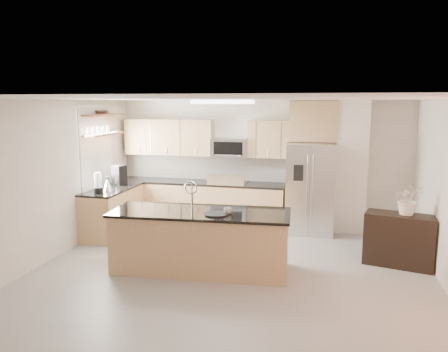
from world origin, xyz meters
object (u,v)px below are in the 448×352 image
(island, at_px, (201,240))
(range, at_px, (229,204))
(credenza, at_px, (399,240))
(cup, at_px, (228,211))
(coffee_maker, at_px, (119,176))
(bowl, at_px, (103,111))
(flower_vase, at_px, (409,192))
(blender, at_px, (98,184))
(platter, at_px, (216,214))
(microwave, at_px, (230,148))
(kettle, at_px, (107,185))
(refrigerator, at_px, (311,188))

(island, bearing_deg, range, 88.83)
(credenza, distance_m, cup, 2.79)
(coffee_maker, xyz_separation_m, bowl, (-0.16, -0.24, 1.28))
(bowl, relative_size, flower_vase, 0.53)
(range, distance_m, island, 2.45)
(cup, bearing_deg, flower_vase, 20.02)
(range, xyz_separation_m, cup, (0.56, -2.51, 0.50))
(credenza, bearing_deg, island, -149.62)
(blender, height_order, bowl, bowl)
(cup, height_order, bowl, bowl)
(platter, bearing_deg, credenza, 21.38)
(coffee_maker, bearing_deg, credenza, -9.14)
(coffee_maker, bearing_deg, microwave, 21.57)
(microwave, bearing_deg, blender, -140.74)
(island, xyz_separation_m, kettle, (-2.15, 1.13, 0.57))
(kettle, distance_m, coffee_maker, 0.62)
(refrigerator, bearing_deg, coffee_maker, -170.06)
(flower_vase, bearing_deg, range, 154.25)
(refrigerator, relative_size, blender, 4.66)
(kettle, bearing_deg, platter, -27.79)
(island, bearing_deg, bowl, 143.62)
(range, height_order, platter, range)
(range, xyz_separation_m, coffee_maker, (-2.09, -0.70, 0.63))
(credenza, distance_m, bowl, 5.74)
(range, xyz_separation_m, blender, (-2.07, -1.57, 0.61))
(island, relative_size, credenza, 2.65)
(island, relative_size, bowl, 7.19)
(refrigerator, height_order, kettle, refrigerator)
(island, height_order, flower_vase, flower_vase)
(blender, relative_size, bowl, 1.00)
(cup, relative_size, coffee_maker, 0.30)
(refrigerator, height_order, island, refrigerator)
(microwave, relative_size, refrigerator, 0.43)
(cup, xyz_separation_m, kettle, (-2.58, 1.19, 0.06))
(credenza, bearing_deg, flower_vase, 11.08)
(credenza, bearing_deg, cup, -145.76)
(refrigerator, relative_size, cup, 15.08)
(range, height_order, microwave, microwave)
(microwave, height_order, flower_vase, microwave)
(range, bearing_deg, platter, -81.16)
(refrigerator, bearing_deg, microwave, 174.14)
(range, relative_size, blender, 2.98)
(range, distance_m, bowl, 3.10)
(credenza, xyz_separation_m, bowl, (-5.36, 0.59, 1.97))
(coffee_maker, distance_m, bowl, 1.31)
(credenza, relative_size, kettle, 3.98)
(range, xyz_separation_m, kettle, (-2.02, -1.32, 0.56))
(island, xyz_separation_m, coffee_maker, (-2.22, 1.75, 0.64))
(flower_vase, bearing_deg, bowl, 173.76)
(microwave, bearing_deg, range, -90.00)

